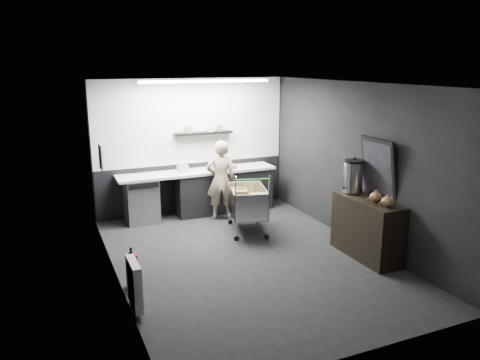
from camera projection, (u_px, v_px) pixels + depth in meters
name	position (u px, v px, depth m)	size (l,w,h in m)	color
floor	(248.00, 258.00, 7.39)	(5.50, 5.50, 0.00)	black
ceiling	(248.00, 84.00, 6.73)	(5.50, 5.50, 0.00)	silver
wall_back	(192.00, 146.00, 9.50)	(5.50, 5.50, 0.00)	black
wall_front	(363.00, 235.00, 4.61)	(5.50, 5.50, 0.00)	black
wall_left	(113.00, 189.00, 6.28)	(5.50, 5.50, 0.00)	black
wall_right	(357.00, 164.00, 7.83)	(5.50, 5.50, 0.00)	black
kitchen_wall_panel	(192.00, 121.00, 9.36)	(3.95, 0.02, 1.70)	silver
dado_panel	(193.00, 186.00, 9.69)	(3.95, 0.02, 1.00)	black
floating_shelf	(203.00, 133.00, 9.40)	(1.20, 0.22, 0.04)	black
wall_clock	(255.00, 104.00, 9.82)	(0.20, 0.20, 0.03)	silver
poster	(100.00, 157.00, 7.40)	(0.02, 0.30, 0.40)	silver
poster_red_band	(100.00, 152.00, 7.38)	(0.01, 0.22, 0.10)	red
radiator	(134.00, 284.00, 5.75)	(0.10, 0.50, 0.60)	silver
ceiling_strip	(206.00, 81.00, 8.38)	(2.40, 0.20, 0.04)	white
prep_counter	(205.00, 191.00, 9.48)	(3.20, 0.61, 0.90)	black
person	(221.00, 180.00, 9.07)	(0.57, 0.37, 1.56)	beige
shopping_cart	(247.00, 203.00, 8.41)	(0.85, 1.16, 1.12)	silver
sideboard	(367.00, 220.00, 7.34)	(0.54, 1.26, 1.89)	black
fire_extinguisher	(132.00, 268.00, 6.40)	(0.17, 0.17, 0.55)	red
cardboard_box	(223.00, 167.00, 9.47)	(0.44, 0.34, 0.09)	olive
pink_tub	(182.00, 167.00, 9.17)	(0.21, 0.21, 0.21)	silver
white_container	(184.00, 169.00, 9.14)	(0.16, 0.12, 0.14)	silver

